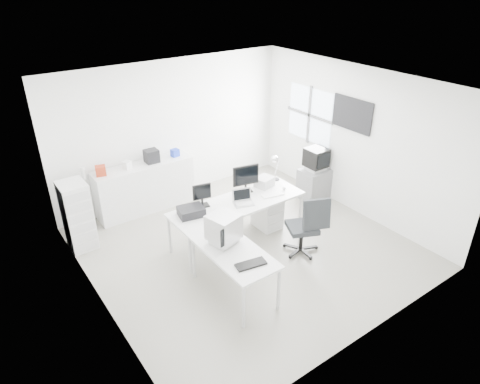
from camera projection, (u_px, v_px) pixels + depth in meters
floor at (247, 247)px, 7.40m from camera, size 5.00×5.00×0.01m
ceiling at (248, 86)px, 6.09m from camera, size 5.00×5.00×0.01m
back_wall at (173, 131)px, 8.54m from camera, size 5.00×0.02×2.80m
left_wall at (90, 224)px, 5.46m from camera, size 0.02×5.00×2.80m
right_wall at (354, 141)px, 8.03m from camera, size 0.02×5.00×2.80m
window at (310, 115)px, 8.79m from camera, size 0.02×1.20×1.10m
wall_picture at (352, 114)px, 7.85m from camera, size 0.04×0.90×0.60m
main_desk at (238, 221)px, 7.44m from camera, size 2.40×0.80×0.75m
side_desk at (234, 272)px, 6.22m from camera, size 0.70×1.40×0.75m
drawer_pedestal at (267, 212)px, 7.87m from camera, size 0.40×0.50×0.60m
inkjet_printer at (191, 211)px, 6.87m from camera, size 0.46×0.39×0.14m
lcd_monitor_small at (202, 196)px, 7.07m from camera, size 0.34×0.24×0.39m
lcd_monitor_large at (246, 179)px, 7.51m from camera, size 0.51×0.29×0.50m
laptop at (244, 198)px, 7.16m from camera, size 0.47×0.47×0.25m
white_keyboard at (273, 195)px, 7.49m from camera, size 0.42×0.20×0.02m
white_mouse at (284, 188)px, 7.67m from camera, size 0.06×0.06×0.06m
laser_printer at (264, 182)px, 7.77m from camera, size 0.37×0.34×0.18m
desk_lamp at (277, 169)px, 7.95m from camera, size 0.18×0.18×0.44m
crt_monitor at (224, 230)px, 6.12m from camera, size 0.45×0.45×0.43m
black_keyboard at (251, 264)px, 5.75m from camera, size 0.45×0.24×0.03m
office_chair at (302, 225)px, 7.05m from camera, size 0.81×0.81×1.07m
tv_cabinet at (314, 183)px, 8.87m from camera, size 0.58×0.48×0.64m
crt_tv at (316, 159)px, 8.61m from camera, size 0.50×0.48×0.45m
sideboard at (145, 187)px, 8.36m from camera, size 1.93×0.48×0.97m
clutter_box_a at (101, 171)px, 7.68m from camera, size 0.22×0.20×0.18m
clutter_box_b at (127, 165)px, 7.94m from camera, size 0.18×0.17×0.14m
clutter_box_c at (152, 156)px, 8.18m from camera, size 0.26×0.23×0.25m
clutter_box_d at (175, 153)px, 8.46m from camera, size 0.16×0.15×0.15m
clutter_bottle at (83, 173)px, 7.54m from camera, size 0.07×0.07×0.22m
filing_cabinet at (77, 216)px, 7.17m from camera, size 0.42×0.51×1.21m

